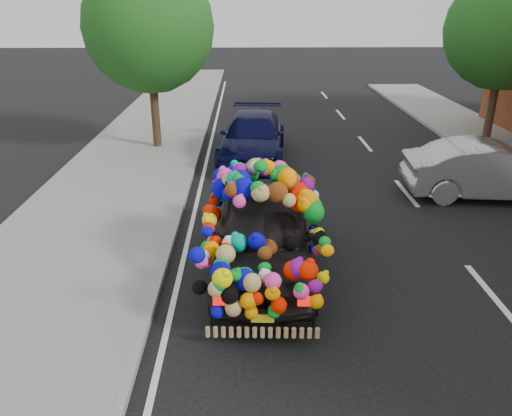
% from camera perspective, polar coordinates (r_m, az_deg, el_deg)
% --- Properties ---
extents(ground, '(100.00, 100.00, 0.00)m').
position_cam_1_polar(ground, '(8.93, 3.72, -10.01)').
color(ground, black).
rests_on(ground, ground).
extents(sidewalk, '(4.00, 60.00, 0.12)m').
position_cam_1_polar(sidewalk, '(9.56, -23.28, -9.23)').
color(sidewalk, gray).
rests_on(sidewalk, ground).
extents(kerb, '(0.15, 60.00, 0.13)m').
position_cam_1_polar(kerb, '(9.01, -11.55, -9.66)').
color(kerb, gray).
rests_on(kerb, ground).
extents(lane_markings, '(6.00, 50.00, 0.01)m').
position_cam_1_polar(lane_markings, '(9.90, 25.24, -8.82)').
color(lane_markings, silver).
rests_on(lane_markings, ground).
extents(tree_near_sidewalk, '(4.20, 4.20, 6.13)m').
position_cam_1_polar(tree_near_sidewalk, '(17.28, -12.18, 19.58)').
color(tree_near_sidewalk, '#332114').
rests_on(tree_near_sidewalk, ground).
extents(tree_far_b, '(4.00, 4.00, 5.90)m').
position_cam_1_polar(tree_far_b, '(19.57, 26.63, 17.73)').
color(tree_far_b, '#332114').
rests_on(tree_far_b, ground).
extents(plush_art_car, '(2.35, 4.78, 2.18)m').
position_cam_1_polar(plush_art_car, '(9.20, 0.86, -1.00)').
color(plush_art_car, black).
rests_on(plush_art_car, ground).
extents(navy_sedan, '(2.42, 5.07, 1.43)m').
position_cam_1_polar(navy_sedan, '(16.29, -0.35, 8.09)').
color(navy_sedan, black).
rests_on(navy_sedan, ground).
extents(silver_hatchback, '(4.55, 1.92, 1.46)m').
position_cam_1_polar(silver_hatchback, '(14.35, 25.37, 3.90)').
color(silver_hatchback, '#A5A8AD').
rests_on(silver_hatchback, ground).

